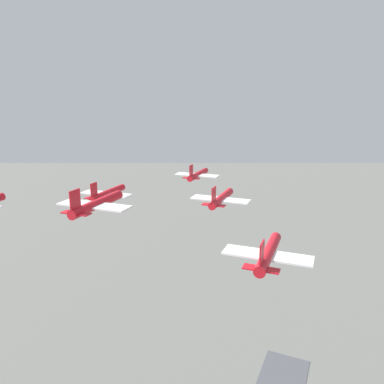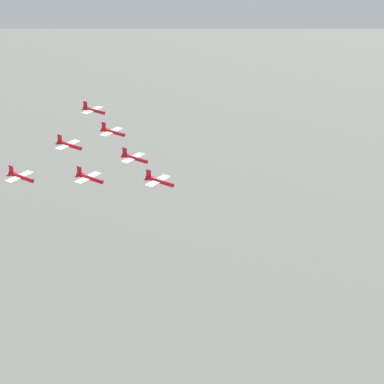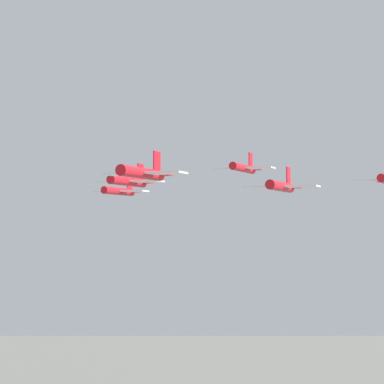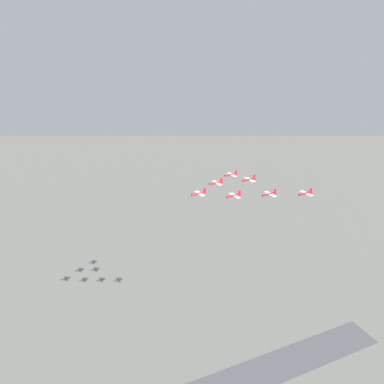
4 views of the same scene
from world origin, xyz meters
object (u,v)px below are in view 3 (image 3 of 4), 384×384
(jet_4, at_px, (244,168))
(jet_0, at_px, (143,173))
(jet_5, at_px, (119,191))
(jet_2, at_px, (129,181))
(jet_1, at_px, (281,186))

(jet_4, bearing_deg, jet_0, 90.00)
(jet_5, bearing_deg, jet_4, -180.00)
(jet_2, bearing_deg, jet_4, -120.47)
(jet_2, relative_size, jet_4, 1.00)
(jet_1, relative_size, jet_2, 1.00)
(jet_2, distance_m, jet_4, 19.21)
(jet_0, bearing_deg, jet_5, -59.53)
(jet_0, xyz_separation_m, jet_1, (-8.92, -16.82, -0.70))
(jet_1, xyz_separation_m, jet_2, (19.29, 0.85, 0.97))
(jet_2, bearing_deg, jet_0, 120.47)
(jet_0, relative_size, jet_1, 1.00)
(jet_1, xyz_separation_m, jet_4, (10.37, -15.97, 3.51))
(jet_4, distance_m, jet_5, 19.52)
(jet_2, height_order, jet_5, jet_2)
(jet_1, bearing_deg, jet_5, -29.54)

